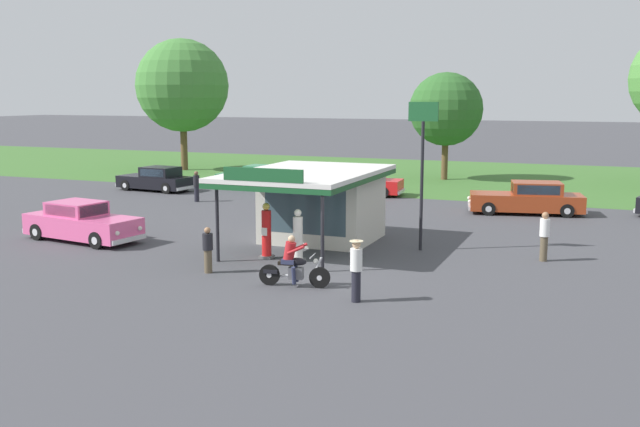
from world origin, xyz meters
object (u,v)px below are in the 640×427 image
object	(u,v)px
bystander_strolling_foreground	(544,235)
roadside_pole_sign	(422,152)
parked_car_back_row_left	(260,178)
parked_car_back_row_centre	(358,183)
parked_car_back_row_centre_left	(528,199)
motorcycle_with_rider	(293,265)
parked_car_back_row_right	(156,180)
bystander_leaning_by_kiosk	(196,186)
featured_classic_sedan	(82,223)
gas_pump_nearside	(266,233)
bystander_standing_back_lot	(356,268)
gas_pump_offside	(298,238)
bystander_admiring_sedan	(208,249)

from	to	relation	value
bystander_strolling_foreground	roadside_pole_sign	size ratio (longest dim) A/B	0.32
parked_car_back_row_left	parked_car_back_row_centre	xyz separation A→B (m)	(6.46, -0.13, -0.00)
parked_car_back_row_left	parked_car_back_row_centre_left	distance (m)	16.74
motorcycle_with_rider	roadside_pole_sign	world-z (taller)	roadside_pole_sign
parked_car_back_row_right	bystander_leaning_by_kiosk	bearing A→B (deg)	-32.80
roadside_pole_sign	parked_car_back_row_centre	bearing A→B (deg)	117.67
featured_classic_sedan	parked_car_back_row_centre_left	xyz separation A→B (m)	(15.81, 13.46, 0.01)
gas_pump_nearside	bystander_standing_back_lot	distance (m)	6.19
featured_classic_sedan	parked_car_back_row_centre_left	bearing A→B (deg)	40.42
motorcycle_with_rider	featured_classic_sedan	bearing A→B (deg)	163.04
bystander_leaning_by_kiosk	featured_classic_sedan	bearing A→B (deg)	-82.67
gas_pump_offside	parked_car_back_row_left	distance (m)	19.78
featured_classic_sedan	bystander_standing_back_lot	distance (m)	13.62
motorcycle_with_rider	parked_car_back_row_centre	world-z (taller)	motorcycle_with_rider
gas_pump_offside	featured_classic_sedan	size ratio (longest dim) A/B	0.35
parked_car_back_row_centre	bystander_standing_back_lot	size ratio (longest dim) A/B	3.08
parked_car_back_row_centre_left	bystander_leaning_by_kiosk	distance (m)	17.40
gas_pump_nearside	featured_classic_sedan	distance (m)	8.25
bystander_strolling_foreground	bystander_leaning_by_kiosk	bearing A→B (deg)	157.53
bystander_admiring_sedan	parked_car_back_row_left	bearing A→B (deg)	112.06
featured_classic_sedan	parked_car_back_row_centre	xyz separation A→B (m)	(5.89, 16.80, -0.03)
bystander_leaning_by_kiosk	roadside_pole_sign	size ratio (longest dim) A/B	0.30
parked_car_back_row_centre_left	bystander_leaning_by_kiosk	bearing A→B (deg)	-171.56
motorcycle_with_rider	parked_car_back_row_right	distance (m)	24.04
gas_pump_offside	roadside_pole_sign	distance (m)	5.67
parked_car_back_row_left	bystander_admiring_sedan	world-z (taller)	bystander_admiring_sedan
featured_classic_sedan	parked_car_back_row_right	bearing A→B (deg)	113.67
motorcycle_with_rider	bystander_standing_back_lot	bearing A→B (deg)	-19.99
gas_pump_nearside	bystander_standing_back_lot	xyz separation A→B (m)	(4.74, -3.98, 0.05)
parked_car_back_row_left	bystander_standing_back_lot	xyz separation A→B (m)	(13.55, -21.03, 0.28)
parked_car_back_row_right	bystander_admiring_sedan	world-z (taller)	bystander_admiring_sedan
bystander_admiring_sedan	bystander_strolling_foreground	xyz separation A→B (m)	(10.02, 5.86, 0.13)
featured_classic_sedan	bystander_standing_back_lot	xyz separation A→B (m)	(12.98, -4.09, 0.25)
bystander_admiring_sedan	roadside_pole_sign	xyz separation A→B (m)	(5.58, 6.01, 2.91)
featured_classic_sedan	roadside_pole_sign	size ratio (longest dim) A/B	0.97
bystander_admiring_sedan	bystander_strolling_foreground	bearing A→B (deg)	30.30
parked_car_back_row_left	bystander_leaning_by_kiosk	xyz separation A→B (m)	(-0.84, -6.03, 0.20)
gas_pump_offside	parked_car_back_row_centre	distance (m)	17.29
parked_car_back_row_right	bystander_standing_back_lot	size ratio (longest dim) A/B	2.80
bystander_strolling_foreground	roadside_pole_sign	xyz separation A→B (m)	(-4.44, 0.16, 2.77)
bystander_leaning_by_kiosk	bystander_strolling_foreground	bearing A→B (deg)	-22.47
motorcycle_with_rider	parked_car_back_row_left	distance (m)	23.11
parked_car_back_row_centre	motorcycle_with_rider	bearing A→B (deg)	-76.58
featured_classic_sedan	bystander_strolling_foreground	distance (m)	17.70
parked_car_back_row_centre_left	featured_classic_sedan	bearing A→B (deg)	-139.58
gas_pump_offside	bystander_admiring_sedan	size ratio (longest dim) A/B	1.22
bystander_strolling_foreground	parked_car_back_row_left	bearing A→B (deg)	142.48
parked_car_back_row_centre	bystander_leaning_by_kiosk	distance (m)	9.38
parked_car_back_row_centre_left	bystander_strolling_foreground	distance (m)	10.47
parked_car_back_row_left	parked_car_back_row_right	world-z (taller)	parked_car_back_row_left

